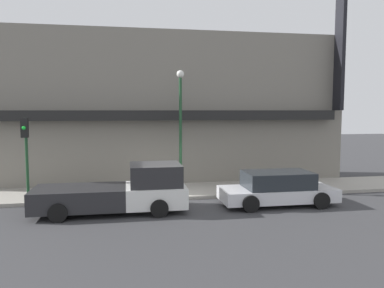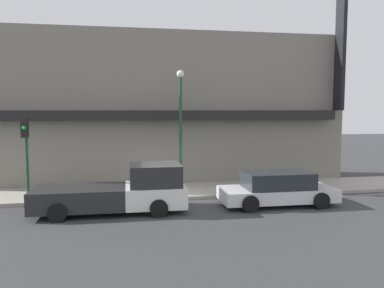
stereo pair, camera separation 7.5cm
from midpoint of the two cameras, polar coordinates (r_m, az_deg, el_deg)
ground_plane at (r=16.50m, az=-3.25°, el=-8.62°), size 80.00×80.00×0.00m
sidewalk at (r=18.01m, az=-3.83°, el=-7.19°), size 36.00×3.16×0.15m
building at (r=20.64m, az=-4.74°, el=5.36°), size 19.80×3.80×10.38m
pickup_truck at (r=14.83m, az=-10.83°, el=-7.12°), size 5.76×2.24×1.84m
parked_car at (r=16.05m, az=12.74°, el=-6.64°), size 4.75×2.09×1.39m
fire_hydrant at (r=17.70m, az=10.41°, el=-6.05°), size 0.17×0.17×0.73m
street_lamp at (r=17.85m, az=-1.89°, el=4.36°), size 0.36×0.36×5.66m
traffic_light at (r=16.82m, az=-24.12°, el=-0.01°), size 0.28×0.42×3.46m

